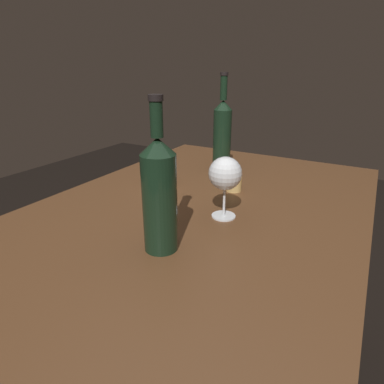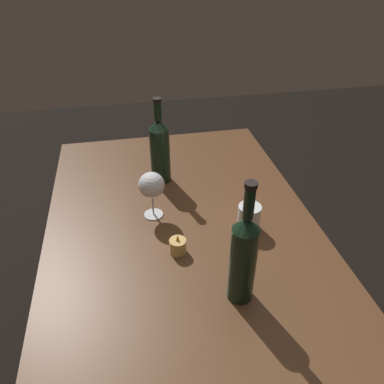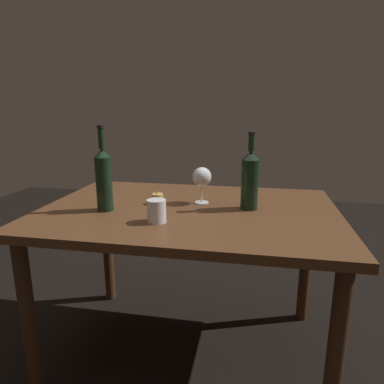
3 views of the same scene
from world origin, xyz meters
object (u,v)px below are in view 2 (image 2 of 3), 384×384
at_px(wine_bottle, 160,150).
at_px(votive_candle, 178,246).
at_px(water_tumbler, 249,219).
at_px(wine_bottle_second, 243,257).
at_px(wine_glass_left, 152,186).

relative_size(wine_bottle, votive_candle, 5.03).
bearing_deg(water_tumbler, wine_bottle_second, -22.66).
bearing_deg(votive_candle, water_tumbler, 105.30).
bearing_deg(wine_bottle_second, votive_candle, -145.08).
xyz_separation_m(water_tumbler, votive_candle, (0.07, -0.25, -0.02)).
height_order(wine_bottle_second, votive_candle, wine_bottle_second).
distance_m(wine_bottle, wine_bottle_second, 0.63).
xyz_separation_m(wine_bottle, water_tumbler, (0.35, 0.25, -0.09)).
relative_size(wine_glass_left, wine_bottle_second, 0.46).
xyz_separation_m(wine_glass_left, wine_bottle_second, (0.39, 0.19, 0.02)).
height_order(wine_glass_left, wine_bottle_second, wine_bottle_second).
relative_size(wine_bottle_second, water_tumbler, 4.06).
bearing_deg(votive_candle, wine_bottle, 179.80).
distance_m(wine_bottle, votive_candle, 0.43).
xyz_separation_m(wine_glass_left, water_tumbler, (0.13, 0.30, -0.08)).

